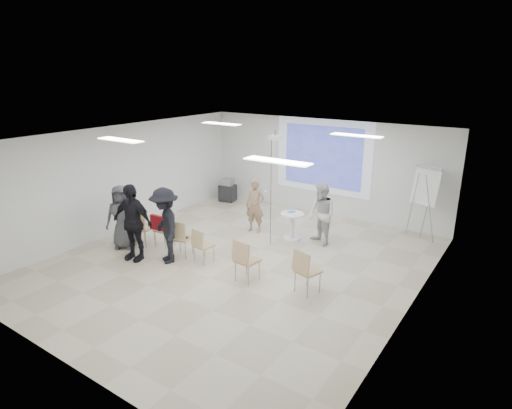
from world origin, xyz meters
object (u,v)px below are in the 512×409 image
Objects in this scene: chair_left_mid at (162,228)px; pedestal_table at (292,225)px; flipchart_easel at (426,187)px; chair_right_inner at (245,258)px; audience_outer at (122,213)px; chair_left_inner at (180,236)px; audience_mid at (165,221)px; player_right at (321,211)px; chair_right_far at (305,268)px; av_cart at (228,191)px; laptop at (183,236)px; chair_far_left at (142,226)px; player_left at (255,202)px; chair_center at (201,243)px; audience_left at (132,217)px.

pedestal_table is at bearing 38.62° from chair_left_mid.
pedestal_table is 3.67m from flipchart_easel.
audience_outer reaches higher than chair_right_inner.
chair_left_inner is 0.45× the size of audience_mid.
chair_left_mid is 1.03m from audience_mid.
chair_left_mid is at bearing -121.88° from flipchart_easel.
chair_right_inner is 3.75m from audience_outer.
pedestal_table is 0.42× the size of player_right.
player_right is 1.92× the size of chair_right_far.
chair_right_inner is (2.88, -0.36, 0.03)m from chair_left_mid.
chair_left_mid is 4.35m from av_cart.
pedestal_table is at bearing -138.78° from laptop.
flipchart_easel is (5.38, 4.38, 0.93)m from chair_left_mid.
chair_far_left is 7.53m from flipchart_easel.
player_right is 2.90m from chair_right_inner.
chair_left_inner is at bearing 106.47° from audience_mid.
player_left is at bearing 156.57° from chair_right_far.
audience_mid is at bearing -144.41° from chair_center.
chair_right_far reaches higher than pedestal_table.
player_right is 4.14m from chair_left_mid.
laptop is 0.16× the size of audience_left.
chair_left_inner is 0.99× the size of chair_right_far.
chair_center is 0.46× the size of audience_outer.
av_cart reaches higher than pedestal_table.
player_left is 4.98× the size of laptop.
laptop is at bearing -0.93° from chair_far_left.
player_right is 3.24m from chair_center.
audience_mid is at bearing -32.18° from audience_outer.
av_cart is at bearing 91.40° from chair_far_left.
av_cart is (-2.60, 4.35, -0.14)m from chair_center.
av_cart is at bearing 130.11° from player_left.
av_cart is (-3.63, 1.84, -0.06)m from pedestal_table.
av_cart is (-4.01, 4.55, -0.20)m from chair_right_inner.
audience_left is 5.24m from av_cart.
chair_far_left is (-3.81, -2.70, -0.37)m from player_right.
flipchart_easel is (4.58, 4.46, 0.97)m from laptop.
player_left is at bearing 55.68° from chair_left_mid.
chair_center is 0.68m from laptop.
flipchart_easel is at bearing -9.27° from av_cart.
chair_center is 1.01m from audience_mid.
chair_left_mid is 1.14× the size of av_cart.
player_left is 1.80× the size of chair_right_far.
player_right is 2.73m from chair_right_far.
player_left is 2.69m from chair_left_mid.
pedestal_table is 0.39× the size of flipchart_easel.
pedestal_table is at bearing 8.70° from audience_outer.
audience_left reaches higher than chair_center.
audience_left is at bearing -152.71° from chair_right_far.
player_left is 1.78× the size of chair_right_inner.
av_cart is at bearing 61.15° from audience_outer.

